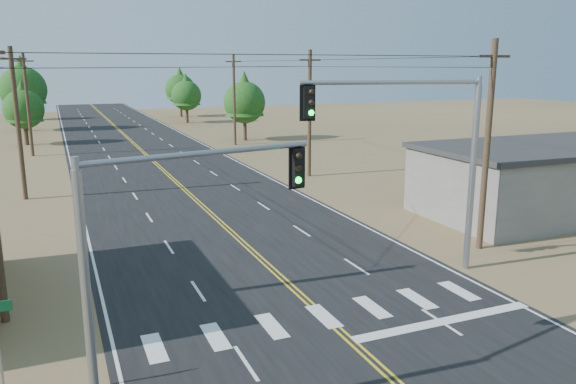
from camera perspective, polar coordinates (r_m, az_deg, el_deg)
road at (r=40.53m, az=-10.24°, el=0.02°), size 15.00×200.00×0.02m
building_right at (r=37.46m, az=24.82°, el=1.10°), size 15.00×8.00×4.00m
utility_pole_left_mid at (r=40.90m, az=-25.76°, el=6.33°), size 1.80×0.30×10.00m
utility_pole_left_far at (r=60.82m, az=-24.92°, el=8.11°), size 1.80×0.30×10.00m
utility_pole_right_near at (r=28.22m, az=19.57°, el=4.52°), size 1.80×0.30×10.00m
utility_pole_right_mid at (r=44.99m, az=2.20°, el=8.05°), size 1.80×0.30×10.00m
utility_pole_right_far at (r=63.65m, az=-5.48°, el=9.38°), size 1.80×0.30×10.00m
signal_mast_left at (r=13.81m, az=-12.87°, el=-4.85°), size 6.08×1.39×6.90m
signal_mast_right at (r=24.00m, az=13.75°, el=5.00°), size 7.55×1.85×8.36m
tree_left_near at (r=69.87m, az=-25.31°, el=7.98°), size 4.37×4.37×7.29m
tree_left_mid at (r=85.07m, az=-25.36°, el=9.83°), size 6.13×6.13×10.22m
tree_left_far at (r=102.38m, az=-25.16°, el=9.12°), size 4.35×4.35×7.25m
tree_right_near at (r=67.34m, az=-4.44°, el=9.50°), size 4.93×4.93×8.21m
tree_right_mid at (r=89.53m, az=-10.30°, el=9.92°), size 4.61×4.61×7.68m
tree_right_far at (r=100.48m, az=-10.90°, el=10.50°), size 5.16×5.16×8.59m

